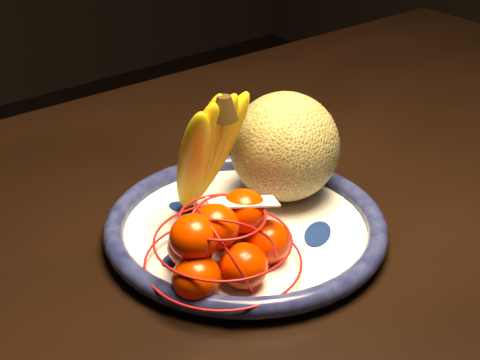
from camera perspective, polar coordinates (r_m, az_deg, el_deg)
dining_table at (r=0.99m, az=5.90°, el=-4.40°), size 1.52×0.93×0.75m
fruit_bowl at (r=0.83m, az=0.43°, el=-3.68°), size 0.32×0.32×0.03m
cantaloupe at (r=0.87m, az=3.49°, el=2.60°), size 0.13×0.13×0.13m
banana_bunch at (r=0.81m, az=-2.85°, el=2.36°), size 0.11×0.11×0.17m
mandarin_bag at (r=0.75m, az=-1.31°, el=-4.90°), size 0.18×0.18×0.10m
price_tag at (r=0.75m, az=0.22°, el=-1.71°), size 0.08×0.06×0.01m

